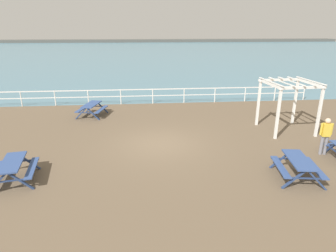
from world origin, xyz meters
name	(u,v)px	position (x,y,z in m)	size (l,w,h in m)	color
ground_plane	(160,145)	(0.00, 0.00, -0.10)	(30.00, 24.00, 0.20)	brown
sea_band	(144,52)	(0.00, 52.75, 0.00)	(142.00, 90.00, 0.01)	teal
distant_shoreline	(142,42)	(0.00, 95.75, 0.00)	(142.00, 6.00, 1.80)	#4C4C47
seaward_railing	(153,93)	(0.00, 7.75, 0.76)	(23.07, 0.07, 1.08)	white
picnic_table_near_left	(92,107)	(-3.93, 4.98, 0.58)	(1.88, 2.10, 0.80)	#334C84
picnic_table_mid_centre	(298,164)	(4.83, -3.83, 0.58)	(1.78, 2.01, 0.80)	#334C84
picnic_table_far_left	(13,167)	(-5.49, -3.10, 0.58)	(1.80, 2.03, 0.80)	#334C84
visitor	(326,134)	(7.06, -1.88, 0.95)	(0.53, 0.26, 1.66)	slate
lattice_pergola	(289,94)	(6.86, 1.28, 2.00)	(2.56, 2.67, 2.70)	white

